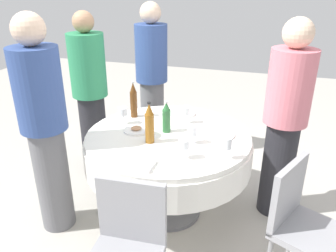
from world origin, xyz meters
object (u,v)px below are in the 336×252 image
object	(u,v)px
plate_left	(136,130)
person_east	(152,79)
bottle_brown_mid	(134,100)
plate_right	(220,134)
bottle_amber_west	(149,124)
wine_glass_outer	(123,112)
plate_near	(183,113)
person_south	(90,93)
chair_front	(300,219)
person_west	(285,120)
person_mid	(44,125)
wine_glass_near	(227,145)
wine_glass_east	(186,111)
wine_glass_front	(184,145)
chair_outer	(127,244)
bottle_green_south	(166,118)
dining_table	(168,151)
wine_glass_inner	(192,132)

from	to	relation	value
plate_left	person_east	xyz separation A→B (m)	(-1.03, -0.24, 0.12)
bottle_brown_mid	plate_right	size ratio (longest dim) A/B	1.42
bottle_amber_west	wine_glass_outer	distance (m)	0.42
bottle_brown_mid	plate_near	xyz separation A→B (m)	(-0.18, 0.40, -0.14)
person_south	chair_front	xyz separation A→B (m)	(0.92, 1.93, -0.33)
person_west	person_mid	distance (m)	1.83
wine_glass_near	person_south	size ratio (longest dim) A/B	0.10
wine_glass_east	wine_glass_near	bearing A→B (deg)	39.04
wine_glass_front	chair_outer	xyz separation A→B (m)	(0.65, -0.15, -0.32)
bottle_green_south	wine_glass_east	distance (m)	0.24
bottle_green_south	person_west	world-z (taller)	person_west
person_south	chair_front	bearing A→B (deg)	-89.59
wine_glass_front	wine_glass_near	distance (m)	0.29
wine_glass_outer	chair_front	bearing A→B (deg)	68.55
plate_near	plate_left	bearing A→B (deg)	-29.77
wine_glass_east	chair_outer	bearing A→B (deg)	-0.38
dining_table	bottle_green_south	world-z (taller)	bottle_green_south
chair_outer	wine_glass_near	bearing A→B (deg)	-124.34
dining_table	chair_outer	distance (m)	0.99
dining_table	person_mid	size ratio (longest dim) A/B	0.79
bottle_brown_mid	plate_near	bearing A→B (deg)	114.40
wine_glass_front	bottle_green_south	bearing A→B (deg)	-147.22
plate_near	chair_outer	size ratio (longest dim) A/B	0.26
person_south	dining_table	bearing A→B (deg)	-90.00
wine_glass_near	plate_right	xyz separation A→B (m)	(-0.36, -0.10, -0.10)
wine_glass_east	wine_glass_front	size ratio (longest dim) A/B	1.05
bottle_green_south	person_south	world-z (taller)	person_south
dining_table	wine_glass_east	size ratio (longest dim) A/B	9.01
person_south	wine_glass_outer	bearing A→B (deg)	-99.42
bottle_amber_west	wine_glass_near	world-z (taller)	bottle_amber_west
wine_glass_near	plate_left	world-z (taller)	wine_glass_near
bottle_amber_west	plate_right	world-z (taller)	bottle_amber_west
bottle_green_south	bottle_brown_mid	xyz separation A→B (m)	(-0.22, -0.37, 0.03)
wine_glass_inner	chair_front	world-z (taller)	wine_glass_inner
bottle_amber_west	wine_glass_front	xyz separation A→B (m)	(0.16, 0.31, -0.05)
person_mid	chair_outer	distance (m)	1.11
bottle_amber_west	wine_glass_outer	world-z (taller)	bottle_amber_west
wine_glass_near	plate_right	distance (m)	0.39
chair_outer	person_east	bearing A→B (deg)	-78.02
bottle_brown_mid	wine_glass_front	distance (m)	0.86
person_south	person_east	world-z (taller)	person_east
bottle_green_south	chair_front	bearing A→B (deg)	63.31
plate_near	plate_left	xyz separation A→B (m)	(0.46, -0.26, 0.00)
chair_front	chair_outer	xyz separation A→B (m)	(0.51, -0.93, 0.00)
bottle_amber_west	person_east	bearing A→B (deg)	-160.85
plate_left	person_mid	world-z (taller)	person_mid
person_south	chair_outer	world-z (taller)	person_south
bottle_amber_west	plate_left	bearing A→B (deg)	-131.72
bottle_amber_west	person_west	xyz separation A→B (m)	(-0.47, 0.96, -0.03)
wine_glass_outer	chair_front	world-z (taller)	wine_glass_outer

